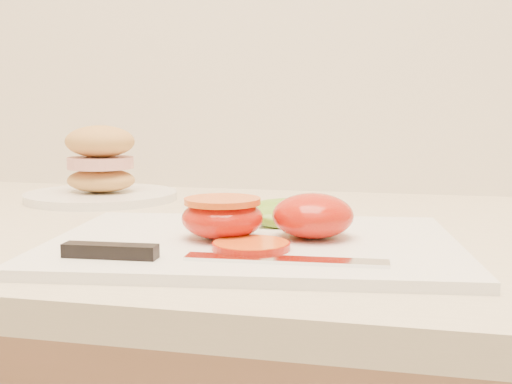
# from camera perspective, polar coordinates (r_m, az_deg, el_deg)

# --- Properties ---
(cutting_board) EXTENTS (0.43, 0.33, 0.01)m
(cutting_board) POSITION_cam_1_polar(r_m,az_deg,el_deg) (0.63, -0.21, -4.62)
(cutting_board) COLOR white
(cutting_board) RESTS_ON counter
(tomato_half_dome) EXTENTS (0.08, 0.08, 0.04)m
(tomato_half_dome) POSITION_cam_1_polar(r_m,az_deg,el_deg) (0.63, 5.08, -2.10)
(tomato_half_dome) COLOR red
(tomato_half_dome) RESTS_ON cutting_board
(tomato_half_cut) EXTENTS (0.08, 0.08, 0.04)m
(tomato_half_cut) POSITION_cam_1_polar(r_m,az_deg,el_deg) (0.63, -3.00, -2.17)
(tomato_half_cut) COLOR red
(tomato_half_cut) RESTS_ON cutting_board
(tomato_slice_0) EXTENTS (0.07, 0.07, 0.01)m
(tomato_slice_0) POSITION_cam_1_polar(r_m,az_deg,el_deg) (0.58, -0.44, -4.79)
(tomato_slice_0) COLOR orange
(tomato_slice_0) RESTS_ON cutting_board
(lettuce_leaf_0) EXTENTS (0.13, 0.12, 0.02)m
(lettuce_leaf_0) POSITION_cam_1_polar(r_m,az_deg,el_deg) (0.71, 3.13, -1.91)
(lettuce_leaf_0) COLOR #7FA42B
(lettuce_leaf_0) RESTS_ON cutting_board
(knife) EXTENTS (0.28, 0.05, 0.01)m
(knife) POSITION_cam_1_polar(r_m,az_deg,el_deg) (0.55, -6.95, -5.53)
(knife) COLOR silver
(knife) RESTS_ON cutting_board
(sandwich_plate) EXTENTS (0.22, 0.22, 0.11)m
(sandwich_plate) POSITION_cam_1_polar(r_m,az_deg,el_deg) (0.99, -13.62, 1.59)
(sandwich_plate) COLOR white
(sandwich_plate) RESTS_ON counter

